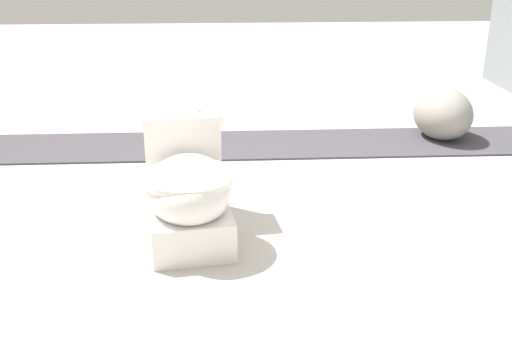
{
  "coord_description": "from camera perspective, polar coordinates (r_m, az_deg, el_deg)",
  "views": [
    {
      "loc": [
        2.47,
        0.03,
        1.24
      ],
      "look_at": [
        0.06,
        0.16,
        0.3
      ],
      "focal_mm": 42.0,
      "sensor_mm": 36.0,
      "label": 1
    }
  ],
  "objects": [
    {
      "name": "boulder_near",
      "position": [
        4.1,
        17.35,
        5.22
      ],
      "size": [
        0.49,
        0.4,
        0.34
      ],
      "primitive_type": "ellipsoid",
      "rotation": [
        0.0,
        0.0,
        0.1
      ],
      "color": "gray",
      "rests_on": "ground"
    },
    {
      "name": "ground_plane",
      "position": [
        2.77,
        -3.38,
        -5.37
      ],
      "size": [
        14.0,
        14.0,
        0.0
      ],
      "primitive_type": "plane",
      "color": "#B7B2A8"
    },
    {
      "name": "gravel_strip",
      "position": [
        3.85,
        4.08,
        2.56
      ],
      "size": [
        0.56,
        8.0,
        0.01
      ],
      "primitive_type": "cube",
      "color": "#423F44",
      "rests_on": "ground"
    },
    {
      "name": "toilet",
      "position": [
        2.62,
        -6.55,
        -1.78
      ],
      "size": [
        0.68,
        0.46,
        0.52
      ],
      "rotation": [
        0.0,
        0.0,
        0.14
      ],
      "color": "white",
      "rests_on": "ground"
    }
  ]
}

